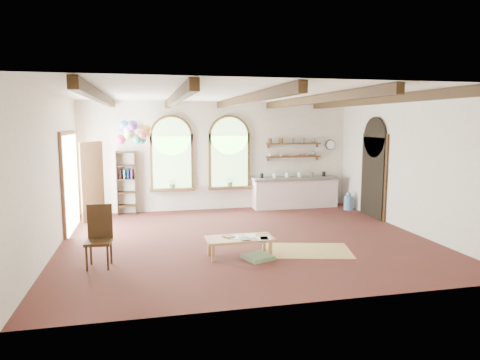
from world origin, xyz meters
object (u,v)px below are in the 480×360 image
object	(u,v)px
kitchen_counter	(295,192)
side_chair	(99,249)
balloon_cluster	(135,133)
coffee_table	(240,240)

from	to	relation	value
kitchen_counter	side_chair	distance (m)	6.91
side_chair	balloon_cluster	bearing A→B (deg)	80.09
coffee_table	side_chair	distance (m)	2.62
coffee_table	balloon_cluster	bearing A→B (deg)	120.15
balloon_cluster	kitchen_counter	bearing A→B (deg)	10.79
kitchen_counter	coffee_table	world-z (taller)	kitchen_counter
side_chair	balloon_cluster	distance (m)	4.09
coffee_table	balloon_cluster	size ratio (longest dim) A/B	1.15
coffee_table	balloon_cluster	world-z (taller)	balloon_cluster
balloon_cluster	side_chair	bearing A→B (deg)	-99.91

